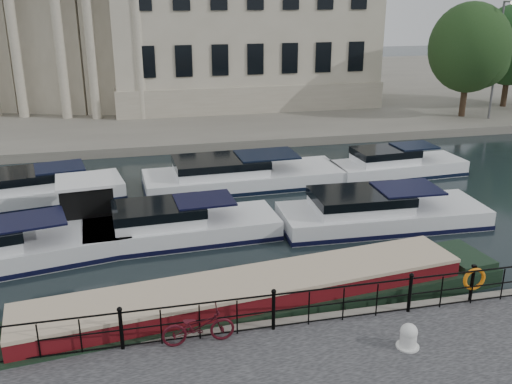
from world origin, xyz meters
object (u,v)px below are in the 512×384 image
narrowboat (250,305)px  harbour_hut (87,206)px  bicycle (198,326)px  life_ring_post (474,279)px  mooring_bollard (408,336)px

narrowboat → harbour_hut: 9.53m
bicycle → life_ring_post: life_ring_post is taller
life_ring_post → narrowboat: size_ratio=0.07×
bicycle → mooring_bollard: 5.42m
mooring_bollard → narrowboat: mooring_bollard is taller
mooring_bollard → harbour_hut: bearing=126.7°
mooring_bollard → harbour_hut: harbour_hut is taller
life_ring_post → harbour_hut: 14.92m
bicycle → life_ring_post: 8.14m
life_ring_post → harbour_hut: (-11.36, 9.67, -0.33)m
narrowboat → harbour_hut: size_ratio=5.21×
mooring_bollard → narrowboat: 4.77m
mooring_bollard → harbour_hut: (-8.46, 11.34, 0.09)m
life_ring_post → mooring_bollard: bearing=-150.1°
mooring_bollard → life_ring_post: life_ring_post is taller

